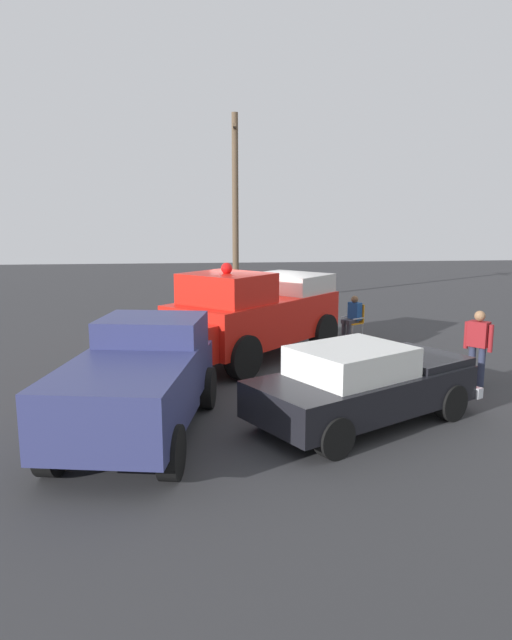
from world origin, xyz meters
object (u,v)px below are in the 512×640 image
object	(u,v)px
parked_pickup	(140,379)
spectator_seated	(352,315)
vintage_fire_truck	(250,314)
lawn_chair_spare	(116,340)
spectator_standing	(478,343)
classic_hot_rod	(364,383)
lawn_chair_by_car	(106,373)
traffic_cone	(154,323)
utility_pole	(235,207)
lawn_chair_near_truck	(355,318)

from	to	relation	value
parked_pickup	spectator_seated	xyz separation A→B (m)	(-7.38, 5.73, -0.29)
vintage_fire_truck	lawn_chair_spare	bearing A→B (deg)	-90.33
spectator_standing	classic_hot_rod	bearing A→B (deg)	-57.45
lawn_chair_by_car	traffic_cone	distance (m)	6.87
lawn_chair_by_car	lawn_chair_spare	size ratio (longest dim) A/B	1.00
vintage_fire_truck	parked_pickup	distance (m)	5.50
spectator_standing	lawn_chair_by_car	bearing A→B (deg)	-88.22
lawn_chair_by_car	utility_pole	distance (m)	13.54
classic_hot_rod	spectator_seated	xyz separation A→B (m)	(-7.23, 1.80, -0.05)
parked_pickup	spectator_seated	bearing A→B (deg)	142.14
lawn_chair_near_truck	lawn_chair_by_car	distance (m)	8.70
parked_pickup	lawn_chair_spare	world-z (taller)	parked_pickup
lawn_chair_near_truck	lawn_chair_spare	distance (m)	7.32
lawn_chair_by_car	spectator_seated	bearing A→B (deg)	129.70
lawn_chair_near_truck	spectator_seated	distance (m)	0.17
classic_hot_rod	utility_pole	size ratio (longest dim) A/B	0.61
lawn_chair_near_truck	lawn_chair_by_car	bearing A→B (deg)	-50.41
lawn_chair_near_truck	traffic_cone	world-z (taller)	lawn_chair_near_truck
spectator_standing	utility_pole	size ratio (longest dim) A/B	0.22
spectator_standing	utility_pole	xyz separation A→B (m)	(-12.37, -4.41, 3.06)
lawn_chair_by_car	traffic_cone	xyz separation A→B (m)	(-6.84, 0.49, -0.28)
lawn_chair_by_car	lawn_chair_spare	xyz separation A→B (m)	(-3.08, -0.20, 0.00)
spectator_standing	vintage_fire_truck	bearing A→B (deg)	-120.78
lawn_chair_near_truck	spectator_standing	bearing A→B (deg)	13.16
classic_hot_rod	lawn_chair_by_car	world-z (taller)	classic_hot_rod
vintage_fire_truck	parked_pickup	xyz separation A→B (m)	(4.97, -2.36, -0.21)
lawn_chair_by_car	spectator_standing	xyz separation A→B (m)	(-0.25, 7.94, 0.37)
lawn_chair_spare	spectator_standing	size ratio (longest dim) A/B	0.61
parked_pickup	lawn_chair_by_car	size ratio (longest dim) A/B	4.95
parked_pickup	spectator_standing	size ratio (longest dim) A/B	3.01
spectator_standing	utility_pole	world-z (taller)	utility_pole
spectator_seated	classic_hot_rod	bearing A→B (deg)	-13.97
lawn_chair_by_car	lawn_chair_near_truck	bearing A→B (deg)	129.59
vintage_fire_truck	traffic_cone	xyz separation A→B (m)	(-3.78, -2.72, -0.89)
spectator_standing	parked_pickup	bearing A→B (deg)	-73.09
lawn_chair_spare	traffic_cone	bearing A→B (deg)	169.67
vintage_fire_truck	lawn_chair_spare	size ratio (longest dim) A/B	5.67
classic_hot_rod	spectator_standing	xyz separation A→B (m)	(-2.01, 3.15, 0.22)
lawn_chair_near_truck	traffic_cone	xyz separation A→B (m)	(-1.30, -6.21, -0.28)
classic_hot_rod	lawn_chair_by_car	distance (m)	5.11
parked_pickup	lawn_chair_near_truck	xyz separation A→B (m)	(-7.45, 5.85, -0.40)
lawn_chair_spare	spectator_seated	size ratio (longest dim) A/B	0.79
vintage_fire_truck	spectator_standing	distance (m)	5.51
vintage_fire_truck	spectator_seated	world-z (taller)	vintage_fire_truck
parked_pickup	lawn_chair_spare	bearing A→B (deg)	-168.10
spectator_seated	utility_pole	world-z (taller)	utility_pole
parked_pickup	lawn_chair_by_car	world-z (taller)	parked_pickup
utility_pole	parked_pickup	bearing A→B (deg)	-10.46
classic_hot_rod	parked_pickup	size ratio (longest dim) A/B	0.93
vintage_fire_truck	lawn_chair_by_car	size ratio (longest dim) A/B	5.67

